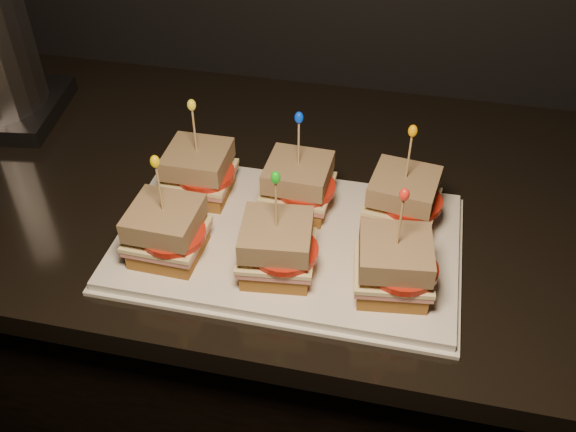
# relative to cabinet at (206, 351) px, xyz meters

# --- Properties ---
(cabinet) EXTENTS (2.61, 0.64, 0.87)m
(cabinet) POSITION_rel_cabinet_xyz_m (0.00, 0.00, 0.00)
(cabinet) COLOR black
(cabinet) RESTS_ON ground
(granite_slab) EXTENTS (2.65, 0.68, 0.04)m
(granite_slab) POSITION_rel_cabinet_xyz_m (0.00, 0.00, 0.45)
(granite_slab) COLOR black
(granite_slab) RESTS_ON cabinet
(platter) EXTENTS (0.47, 0.29, 0.02)m
(platter) POSITION_rel_cabinet_xyz_m (0.21, -0.14, 0.48)
(platter) COLOR white
(platter) RESTS_ON granite_slab
(platter_rim) EXTENTS (0.48, 0.30, 0.01)m
(platter_rim) POSITION_rel_cabinet_xyz_m (0.21, -0.14, 0.47)
(platter_rim) COLOR white
(platter_rim) RESTS_ON granite_slab
(sandwich_0_bread_bot) EXTENTS (0.09, 0.09, 0.02)m
(sandwich_0_bread_bot) POSITION_rel_cabinet_xyz_m (0.06, -0.07, 0.50)
(sandwich_0_bread_bot) COLOR brown
(sandwich_0_bread_bot) RESTS_ON platter
(sandwich_0_ham) EXTENTS (0.10, 0.09, 0.01)m
(sandwich_0_ham) POSITION_rel_cabinet_xyz_m (0.06, -0.07, 0.52)
(sandwich_0_ham) COLOR #C46662
(sandwich_0_ham) RESTS_ON sandwich_0_bread_bot
(sandwich_0_cheese) EXTENTS (0.10, 0.09, 0.01)m
(sandwich_0_cheese) POSITION_rel_cabinet_xyz_m (0.06, -0.07, 0.52)
(sandwich_0_cheese) COLOR #F6E49E
(sandwich_0_cheese) RESTS_ON sandwich_0_ham
(sandwich_0_tomato) EXTENTS (0.09, 0.09, 0.01)m
(sandwich_0_tomato) POSITION_rel_cabinet_xyz_m (0.07, -0.08, 0.53)
(sandwich_0_tomato) COLOR #B41F10
(sandwich_0_tomato) RESTS_ON sandwich_0_cheese
(sandwich_0_bread_top) EXTENTS (0.09, 0.09, 0.03)m
(sandwich_0_bread_top) POSITION_rel_cabinet_xyz_m (0.06, -0.07, 0.55)
(sandwich_0_bread_top) COLOR #542B0E
(sandwich_0_bread_top) RESTS_ON sandwich_0_tomato
(sandwich_0_pick) EXTENTS (0.00, 0.00, 0.09)m
(sandwich_0_pick) POSITION_rel_cabinet_xyz_m (0.06, -0.07, 0.59)
(sandwich_0_pick) COLOR tan
(sandwich_0_pick) RESTS_ON sandwich_0_bread_top
(sandwich_0_frill) EXTENTS (0.01, 0.01, 0.02)m
(sandwich_0_frill) POSITION_rel_cabinet_xyz_m (0.06, -0.07, 0.64)
(sandwich_0_frill) COLOR yellow
(sandwich_0_frill) RESTS_ON sandwich_0_pick
(sandwich_1_bread_bot) EXTENTS (0.09, 0.09, 0.02)m
(sandwich_1_bread_bot) POSITION_rel_cabinet_xyz_m (0.21, -0.07, 0.50)
(sandwich_1_bread_bot) COLOR brown
(sandwich_1_bread_bot) RESTS_ON platter
(sandwich_1_ham) EXTENTS (0.10, 0.09, 0.01)m
(sandwich_1_ham) POSITION_rel_cabinet_xyz_m (0.21, -0.07, 0.52)
(sandwich_1_ham) COLOR #C46662
(sandwich_1_ham) RESTS_ON sandwich_1_bread_bot
(sandwich_1_cheese) EXTENTS (0.10, 0.10, 0.01)m
(sandwich_1_cheese) POSITION_rel_cabinet_xyz_m (0.21, -0.07, 0.52)
(sandwich_1_cheese) COLOR #F6E49E
(sandwich_1_cheese) RESTS_ON sandwich_1_ham
(sandwich_1_tomato) EXTENTS (0.09, 0.09, 0.01)m
(sandwich_1_tomato) POSITION_rel_cabinet_xyz_m (0.22, -0.08, 0.53)
(sandwich_1_tomato) COLOR #B41F10
(sandwich_1_tomato) RESTS_ON sandwich_1_cheese
(sandwich_1_bread_top) EXTENTS (0.09, 0.09, 0.03)m
(sandwich_1_bread_top) POSITION_rel_cabinet_xyz_m (0.21, -0.07, 0.55)
(sandwich_1_bread_top) COLOR #542B0E
(sandwich_1_bread_top) RESTS_ON sandwich_1_tomato
(sandwich_1_pick) EXTENTS (0.00, 0.00, 0.09)m
(sandwich_1_pick) POSITION_rel_cabinet_xyz_m (0.21, -0.07, 0.59)
(sandwich_1_pick) COLOR tan
(sandwich_1_pick) RESTS_ON sandwich_1_bread_top
(sandwich_1_frill) EXTENTS (0.01, 0.01, 0.02)m
(sandwich_1_frill) POSITION_rel_cabinet_xyz_m (0.21, -0.07, 0.64)
(sandwich_1_frill) COLOR #0437E2
(sandwich_1_frill) RESTS_ON sandwich_1_pick
(sandwich_2_bread_bot) EXTENTS (0.10, 0.10, 0.02)m
(sandwich_2_bread_bot) POSITION_rel_cabinet_xyz_m (0.36, -0.07, 0.50)
(sandwich_2_bread_bot) COLOR brown
(sandwich_2_bread_bot) RESTS_ON platter
(sandwich_2_ham) EXTENTS (0.11, 0.10, 0.01)m
(sandwich_2_ham) POSITION_rel_cabinet_xyz_m (0.36, -0.07, 0.52)
(sandwich_2_ham) COLOR #C46662
(sandwich_2_ham) RESTS_ON sandwich_2_bread_bot
(sandwich_2_cheese) EXTENTS (0.11, 0.11, 0.01)m
(sandwich_2_cheese) POSITION_rel_cabinet_xyz_m (0.36, -0.07, 0.52)
(sandwich_2_cheese) COLOR #F6E49E
(sandwich_2_cheese) RESTS_ON sandwich_2_ham
(sandwich_2_tomato) EXTENTS (0.09, 0.09, 0.01)m
(sandwich_2_tomato) POSITION_rel_cabinet_xyz_m (0.37, -0.08, 0.53)
(sandwich_2_tomato) COLOR #B41F10
(sandwich_2_tomato) RESTS_ON sandwich_2_cheese
(sandwich_2_bread_top) EXTENTS (0.10, 0.10, 0.03)m
(sandwich_2_bread_top) POSITION_rel_cabinet_xyz_m (0.36, -0.07, 0.55)
(sandwich_2_bread_top) COLOR #542B0E
(sandwich_2_bread_top) RESTS_ON sandwich_2_tomato
(sandwich_2_pick) EXTENTS (0.00, 0.00, 0.09)m
(sandwich_2_pick) POSITION_rel_cabinet_xyz_m (0.36, -0.07, 0.59)
(sandwich_2_pick) COLOR tan
(sandwich_2_pick) RESTS_ON sandwich_2_bread_top
(sandwich_2_frill) EXTENTS (0.01, 0.01, 0.02)m
(sandwich_2_frill) POSITION_rel_cabinet_xyz_m (0.36, -0.07, 0.64)
(sandwich_2_frill) COLOR #F09703
(sandwich_2_frill) RESTS_ON sandwich_2_pick
(sandwich_3_bread_bot) EXTENTS (0.09, 0.09, 0.02)m
(sandwich_3_bread_bot) POSITION_rel_cabinet_xyz_m (0.06, -0.20, 0.50)
(sandwich_3_bread_bot) COLOR brown
(sandwich_3_bread_bot) RESTS_ON platter
(sandwich_3_ham) EXTENTS (0.10, 0.09, 0.01)m
(sandwich_3_ham) POSITION_rel_cabinet_xyz_m (0.06, -0.20, 0.52)
(sandwich_3_ham) COLOR #C46662
(sandwich_3_ham) RESTS_ON sandwich_3_bread_bot
(sandwich_3_cheese) EXTENTS (0.10, 0.10, 0.01)m
(sandwich_3_cheese) POSITION_rel_cabinet_xyz_m (0.06, -0.20, 0.52)
(sandwich_3_cheese) COLOR #F6E49E
(sandwich_3_cheese) RESTS_ON sandwich_3_ham
(sandwich_3_tomato) EXTENTS (0.09, 0.09, 0.01)m
(sandwich_3_tomato) POSITION_rel_cabinet_xyz_m (0.07, -0.21, 0.53)
(sandwich_3_tomato) COLOR #B41F10
(sandwich_3_tomato) RESTS_ON sandwich_3_cheese
(sandwich_3_bread_top) EXTENTS (0.09, 0.09, 0.03)m
(sandwich_3_bread_top) POSITION_rel_cabinet_xyz_m (0.06, -0.20, 0.55)
(sandwich_3_bread_top) COLOR #542B0E
(sandwich_3_bread_top) RESTS_ON sandwich_3_tomato
(sandwich_3_pick) EXTENTS (0.00, 0.00, 0.09)m
(sandwich_3_pick) POSITION_rel_cabinet_xyz_m (0.06, -0.20, 0.59)
(sandwich_3_pick) COLOR tan
(sandwich_3_pick) RESTS_ON sandwich_3_bread_top
(sandwich_3_frill) EXTENTS (0.01, 0.01, 0.02)m
(sandwich_3_frill) POSITION_rel_cabinet_xyz_m (0.06, -0.20, 0.64)
(sandwich_3_frill) COLOR #E6B606
(sandwich_3_frill) RESTS_ON sandwich_3_pick
(sandwich_4_bread_bot) EXTENTS (0.10, 0.10, 0.02)m
(sandwich_4_bread_bot) POSITION_rel_cabinet_xyz_m (0.21, -0.20, 0.50)
(sandwich_4_bread_bot) COLOR brown
(sandwich_4_bread_bot) RESTS_ON platter
(sandwich_4_ham) EXTENTS (0.10, 0.10, 0.01)m
(sandwich_4_ham) POSITION_rel_cabinet_xyz_m (0.21, -0.20, 0.52)
(sandwich_4_ham) COLOR #C46662
(sandwich_4_ham) RESTS_ON sandwich_4_bread_bot
(sandwich_4_cheese) EXTENTS (0.11, 0.10, 0.01)m
(sandwich_4_cheese) POSITION_rel_cabinet_xyz_m (0.21, -0.20, 0.52)
(sandwich_4_cheese) COLOR #F6E49E
(sandwich_4_cheese) RESTS_ON sandwich_4_ham
(sandwich_4_tomato) EXTENTS (0.09, 0.09, 0.01)m
(sandwich_4_tomato) POSITION_rel_cabinet_xyz_m (0.22, -0.21, 0.53)
(sandwich_4_tomato) COLOR #B41F10
(sandwich_4_tomato) RESTS_ON sandwich_4_cheese
(sandwich_4_bread_top) EXTENTS (0.10, 0.10, 0.03)m
(sandwich_4_bread_top) POSITION_rel_cabinet_xyz_m (0.21, -0.20, 0.55)
(sandwich_4_bread_top) COLOR #542B0E
(sandwich_4_bread_top) RESTS_ON sandwich_4_tomato
(sandwich_4_pick) EXTENTS (0.00, 0.00, 0.09)m
(sandwich_4_pick) POSITION_rel_cabinet_xyz_m (0.21, -0.20, 0.59)
(sandwich_4_pick) COLOR tan
(sandwich_4_pick) RESTS_ON sandwich_4_bread_top
(sandwich_4_frill) EXTENTS (0.01, 0.01, 0.02)m
(sandwich_4_frill) POSITION_rel_cabinet_xyz_m (0.21, -0.20, 0.64)
(sandwich_4_frill) COLOR #17A816
(sandwich_4_frill) RESTS_ON sandwich_4_pick
(sandwich_5_bread_bot) EXTENTS (0.10, 0.10, 0.02)m
(sandwich_5_bread_bot) POSITION_rel_cabinet_xyz_m (0.36, -0.20, 0.50)
(sandwich_5_bread_bot) COLOR brown
(sandwich_5_bread_bot) RESTS_ON platter
(sandwich_5_ham) EXTENTS (0.11, 0.10, 0.01)m
(sandwich_5_ham) POSITION_rel_cabinet_xyz_m (0.36, -0.20, 0.52)
(sandwich_5_ham) COLOR #C46662
(sandwich_5_ham) RESTS_ON sandwich_5_bread_bot
(sandwich_5_cheese) EXTENTS (0.11, 0.10, 0.01)m
(sandwich_5_cheese) POSITION_rel_cabinet_xyz_m (0.36, -0.20, 0.52)
(sandwich_5_cheese) COLOR #F6E49E
(sandwich_5_cheese) RESTS_ON sandwich_5_ham
(sandwich_5_tomato) EXTENTS (0.09, 0.09, 0.01)m
(sandwich_5_tomato) POSITION_rel_cabinet_xyz_m (0.37, -0.21, 0.53)
(sandwich_5_tomato) COLOR #B41F10
(sandwich_5_tomato) RESTS_ON sandwich_5_cheese
(sandwich_5_bread_top) EXTENTS (0.10, 0.10, 0.03)m
(sandwich_5_bread_top) POSITION_rel_cabinet_xyz_m (0.36, -0.20, 0.55)
(sandwich_5_bread_top) COLOR #542B0E
(sandwich_5_bread_top) RESTS_ON sandwich_5_tomato
(sandwich_5_pick) EXTENTS (0.00, 0.00, 0.09)m
(sandwich_5_pick) POSITION_rel_cabinet_xyz_m (0.36, -0.20, 0.59)
(sandwich_5_pick) COLOR tan
(sandwich_5_pick) RESTS_ON sandwich_5_bread_top
(sandwich_5_frill) EXTENTS (0.01, 0.01, 0.02)m
(sandwich_5_frill) POSITION_rel_cabinet_xyz_m (0.36, -0.20, 0.64)
(sandwich_5_frill) COLOR red
(sandwich_5_frill) RESTS_ON sandwich_5_pick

